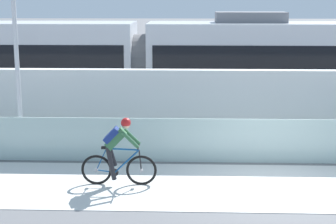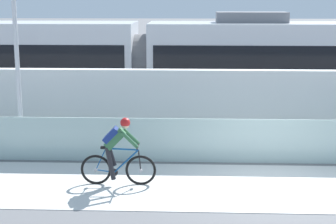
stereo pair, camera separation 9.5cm
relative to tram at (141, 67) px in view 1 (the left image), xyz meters
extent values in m
plane|color=slate|center=(3.63, -6.85, -1.89)|extent=(200.00, 200.00, 0.00)
cube|color=silver|center=(3.63, -6.85, -1.89)|extent=(32.00, 3.20, 0.01)
cube|color=#ADC6C1|center=(3.63, -5.00, -1.30)|extent=(32.00, 0.05, 1.18)
cube|color=white|center=(3.63, -3.20, -0.77)|extent=(32.00, 0.36, 2.24)
cube|color=#595654|center=(3.63, -0.72, -1.89)|extent=(32.00, 0.08, 0.01)
cube|color=#595654|center=(3.63, 0.72, -1.89)|extent=(32.00, 0.08, 0.01)
cube|color=#232326|center=(-2.22, 0.00, -1.53)|extent=(1.40, 1.88, 0.20)
cylinder|color=black|center=(-2.22, -0.72, -1.59)|extent=(0.60, 0.10, 0.60)
cylinder|color=black|center=(-2.22, 0.72, -1.59)|extent=(0.60, 0.10, 0.60)
cube|color=silver|center=(5.76, 0.00, 0.01)|extent=(11.00, 2.50, 3.10)
cube|color=black|center=(5.76, 0.00, 0.36)|extent=(10.56, 2.54, 1.04)
cube|color=red|center=(5.76, 0.00, -1.36)|extent=(10.78, 2.53, 0.28)
cube|color=slate|center=(3.78, 0.00, 1.74)|extent=(2.40, 1.10, 0.36)
cube|color=#232326|center=(2.24, 0.00, -1.53)|extent=(1.40, 1.88, 0.20)
cylinder|color=black|center=(2.24, -0.72, -1.59)|extent=(0.60, 0.10, 0.60)
cylinder|color=black|center=(2.24, 0.72, -1.59)|extent=(0.60, 0.10, 0.60)
cylinder|color=#59595B|center=(0.01, 0.00, 0.01)|extent=(0.60, 2.30, 2.30)
torus|color=black|center=(0.57, -6.85, -1.53)|extent=(0.72, 0.06, 0.72)
cylinder|color=#99999E|center=(0.57, -6.85, -1.53)|extent=(0.07, 0.10, 0.07)
torus|color=black|center=(-0.48, -6.85, -1.53)|extent=(0.72, 0.06, 0.72)
cylinder|color=#99999E|center=(-0.48, -6.85, -1.53)|extent=(0.07, 0.10, 0.07)
cylinder|color=#144C8C|center=(0.24, -6.85, -1.32)|extent=(0.60, 0.04, 0.58)
cylinder|color=#144C8C|center=(-0.14, -6.85, -1.30)|extent=(0.22, 0.04, 0.59)
cylinder|color=#144C8C|center=(0.15, -6.85, -1.03)|extent=(0.76, 0.04, 0.07)
cylinder|color=#144C8C|center=(-0.26, -6.85, -1.56)|extent=(0.43, 0.03, 0.09)
cylinder|color=#144C8C|center=(-0.35, -6.85, -1.27)|extent=(0.27, 0.02, 0.53)
cylinder|color=black|center=(0.55, -6.85, -1.29)|extent=(0.08, 0.03, 0.49)
cube|color=black|center=(-0.23, -6.85, -0.99)|extent=(0.24, 0.10, 0.05)
cylinder|color=black|center=(0.52, -6.85, -0.94)|extent=(0.03, 0.58, 0.03)
cylinder|color=#262628|center=(-0.05, -6.85, -1.59)|extent=(0.18, 0.02, 0.18)
cube|color=#33663F|center=(-0.01, -6.85, -0.78)|extent=(0.50, 0.28, 0.51)
cube|color=navy|center=(-0.10, -6.85, -0.69)|extent=(0.38, 0.30, 0.38)
sphere|color=beige|center=(0.23, -6.85, -0.43)|extent=(0.20, 0.20, 0.20)
sphere|color=red|center=(0.23, -6.85, -0.40)|extent=(0.23, 0.23, 0.23)
cylinder|color=#33663F|center=(0.35, -7.01, -0.77)|extent=(0.41, 0.08, 0.41)
cylinder|color=#33663F|center=(0.35, -6.69, -0.77)|extent=(0.41, 0.08, 0.41)
cylinder|color=black|center=(-0.12, -6.94, -1.35)|extent=(0.25, 0.11, 0.79)
cylinder|color=black|center=(-0.12, -6.76, -1.21)|extent=(0.25, 0.11, 0.52)
cylinder|color=gray|center=(-2.90, -4.70, -1.79)|extent=(0.24, 0.24, 0.20)
cylinder|color=silver|center=(-2.90, -4.70, 0.31)|extent=(0.12, 0.12, 4.20)
camera|label=1|loc=(1.62, -18.76, 2.41)|focal=57.49mm
camera|label=2|loc=(1.71, -18.76, 2.41)|focal=57.49mm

